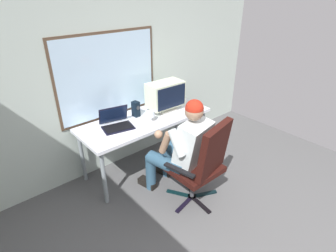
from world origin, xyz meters
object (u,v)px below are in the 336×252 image
Objects in this scene: desk at (146,122)px; laptop at (116,122)px; person_seated at (182,147)px; desk_speaker at (136,109)px; office_chair at (203,161)px; crt_monitor at (165,95)px; wine_glass at (151,114)px.

laptop reaches higher than desk.
person_seated is 6.21× the size of desk_speaker.
office_chair is 1.10m from crt_monitor.
desk is at bearing 88.23° from person_seated.
wine_glass is at bearing -24.09° from laptop.
office_chair is 7.29× the size of wine_glass.
office_chair is 2.56× the size of laptop.
desk is 0.45m from crt_monitor.
person_seated is (-0.02, -0.69, -0.03)m from desk.
crt_monitor is 0.40m from wine_glass.
person_seated reaches higher than desk.
person_seated reaches higher than wine_glass.
crt_monitor is 3.46× the size of wine_glass.
office_chair is (0.03, -0.96, -0.09)m from desk.
laptop is at bearing 112.63° from office_chair.
office_chair is 1.12m from laptop.
office_chair reaches higher than desk.
crt_monitor is 0.43m from desk_speaker.
office_chair is at bearing -87.98° from wine_glass.
wine_glass is (0.00, -0.12, 0.16)m from desk.
wine_glass is (0.39, -0.18, 0.04)m from laptop.
crt_monitor is (0.32, 0.98, 0.37)m from office_chair.
office_chair is 2.11× the size of crt_monitor.
crt_monitor reaches higher than desk.
desk is at bearing 91.76° from office_chair.
desk is 0.21m from desk_speaker.
laptop is 2.85× the size of wine_glass.
person_seated is 0.83m from desk_speaker.
office_chair is at bearing -107.91° from crt_monitor.
desk is 1.65× the size of office_chair.
desk is 0.97m from office_chair.
desk_speaker reaches higher than wine_glass.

